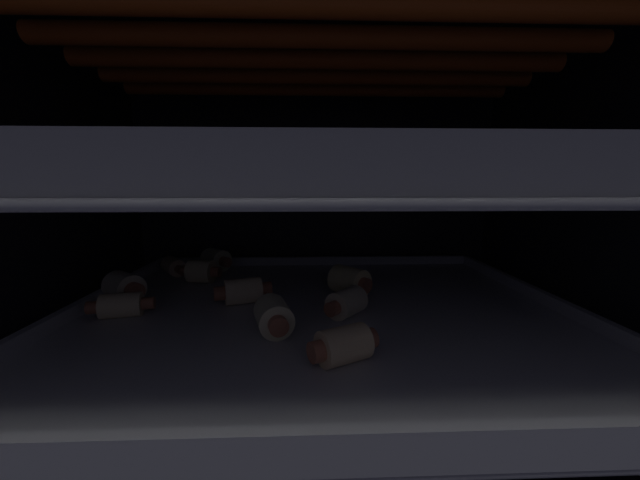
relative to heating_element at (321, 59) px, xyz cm
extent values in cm
cube|color=black|center=(0.00, 0.00, -35.35)|extent=(60.52, 49.20, 1.20)
cube|color=black|center=(0.00, 24.00, -16.26)|extent=(60.52, 1.20, 36.99)
cube|color=black|center=(-29.66, 0.00, -16.26)|extent=(1.20, 46.80, 36.99)
cube|color=black|center=(29.66, 0.00, -16.26)|extent=(1.20, 46.80, 36.99)
cube|color=black|center=(0.00, 0.00, 2.84)|extent=(60.52, 49.20, 1.20)
cylinder|color=#F25919|center=(0.00, -10.30, 0.00)|extent=(46.50, 1.77, 1.77)
cylinder|color=#F25919|center=(0.00, -5.15, 0.00)|extent=(46.50, 1.77, 1.77)
cylinder|color=#F25919|center=(0.00, 0.00, 0.00)|extent=(46.50, 1.77, 1.77)
cylinder|color=#F25919|center=(0.00, 5.15, 0.00)|extent=(46.50, 1.77, 1.77)
cylinder|color=#F25919|center=(0.00, 10.30, 0.00)|extent=(46.50, 1.77, 1.77)
cylinder|color=#B7B7BC|center=(-27.34, 0.00, -26.14)|extent=(0.59, 45.87, 0.59)
cylinder|color=#B7B7BC|center=(27.34, 0.00, -26.14)|extent=(0.59, 45.87, 0.59)
cylinder|color=#B7B7BC|center=(0.00, -20.07, -26.14)|extent=(54.68, 0.59, 0.59)
cylinder|color=#B7B7BC|center=(0.00, -14.33, -26.14)|extent=(54.68, 0.59, 0.59)
cylinder|color=#B7B7BC|center=(0.00, -8.60, -26.14)|extent=(54.68, 0.59, 0.59)
cylinder|color=#B7B7BC|center=(0.00, -2.87, -26.14)|extent=(54.68, 0.59, 0.59)
cylinder|color=#B7B7BC|center=(0.00, 2.87, -26.14)|extent=(54.68, 0.59, 0.59)
cylinder|color=#B7B7BC|center=(0.00, 8.60, -26.14)|extent=(54.68, 0.59, 0.59)
cylinder|color=#B7B7BC|center=(0.00, 14.33, -26.14)|extent=(54.68, 0.59, 0.59)
cylinder|color=#B7B7BC|center=(0.00, 20.07, -26.14)|extent=(54.68, 0.59, 0.59)
cube|color=silver|center=(0.00, 0.00, -25.27)|extent=(50.05, 40.87, 1.14)
cube|color=silver|center=(0.00, -20.04, -24.07)|extent=(50.05, 0.80, 1.27)
cube|color=silver|center=(0.00, 20.04, -24.07)|extent=(50.05, 0.80, 1.27)
cube|color=silver|center=(-24.62, 0.00, -24.07)|extent=(0.80, 40.87, 1.27)
cube|color=silver|center=(24.62, 0.00, -24.07)|extent=(0.80, 40.87, 1.27)
cylinder|color=beige|center=(-20.80, 14.50, -23.48)|extent=(4.44, 4.73, 2.45)
cylinder|color=#9E563D|center=(-22.34, 16.48, -23.48)|extent=(1.48, 1.45, 1.14)
cylinder|color=#9E563D|center=(-19.27, 12.51, -23.48)|extent=(1.48, 1.45, 1.14)
cylinder|color=beige|center=(-19.84, -1.73, -23.50)|extent=(4.14, 3.18, 2.41)
cylinder|color=#9E563D|center=(-17.46, -1.18, -23.50)|extent=(1.42, 1.48, 1.24)
cylinder|color=#9E563D|center=(-22.21, -2.27, -23.50)|extent=(1.42, 1.48, 1.24)
cylinder|color=beige|center=(-21.94, 3.03, -23.07)|extent=(5.01, 4.92, 3.26)
cylinder|color=#9E563D|center=(-23.83, 4.55, -23.07)|extent=(1.95, 2.07, 1.84)
cylinder|color=#9E563D|center=(-20.06, 1.52, -23.07)|extent=(1.95, 2.07, 1.84)
cylinder|color=beige|center=(3.51, 4.37, -23.03)|extent=(5.21, 5.29, 3.34)
cylinder|color=#9E563D|center=(1.93, 6.19, -23.03)|extent=(1.79, 1.68, 1.74)
cylinder|color=#9E563D|center=(5.08, 2.54, -23.03)|extent=(1.79, 1.68, 1.74)
cylinder|color=beige|center=(-4.47, -5.95, -23.17)|extent=(3.96, 4.44, 3.06)
cylinder|color=#9E563D|center=(-5.08, -3.76, -23.17)|extent=(1.82, 1.20, 1.67)
cylinder|color=#9E563D|center=(-3.87, -8.13, -23.17)|extent=(1.82, 1.20, 1.67)
cylinder|color=beige|center=(1.18, -11.34, -23.34)|extent=(4.47, 4.04, 2.72)
cylinder|color=#9E563D|center=(3.20, -10.35, -23.34)|extent=(1.46, 1.78, 1.56)
cylinder|color=#9E563D|center=(-0.85, -12.32, -23.34)|extent=(1.46, 1.78, 1.56)
cylinder|color=beige|center=(-8.51, 1.82, -23.30)|extent=(4.56, 3.86, 2.80)
cylinder|color=#9E563D|center=(-10.91, 1.05, -23.30)|extent=(1.57, 1.81, 1.53)
cylinder|color=#9E563D|center=(-6.11, 2.60, -23.30)|extent=(1.57, 1.81, 1.53)
cylinder|color=beige|center=(2.44, -2.22, -23.33)|extent=(4.47, 4.53, 2.75)
cylinder|color=#9E563D|center=(3.97, -0.52, -23.33)|extent=(1.68, 1.65, 1.41)
cylinder|color=#9E563D|center=(0.90, -3.92, -23.33)|extent=(1.68, 1.65, 1.41)
cylinder|color=beige|center=(-15.28, 16.83, -23.08)|extent=(4.80, 4.78, 3.25)
cylinder|color=#9E563D|center=(-13.53, 15.27, -23.08)|extent=(1.86, 1.89, 1.49)
cylinder|color=#9E563D|center=(-17.04, 18.39, -23.08)|extent=(1.86, 1.89, 1.49)
cylinder|color=beige|center=(-15.61, 10.27, -23.20)|extent=(3.68, 3.53, 3.01)
cylinder|color=#9E563D|center=(-17.72, 10.65, -23.20)|extent=(1.31, 1.54, 1.37)
cylinder|color=#9E563D|center=(-13.51, 9.89, -23.20)|extent=(1.31, 1.54, 1.37)
cylinder|color=#B7B7BC|center=(-27.34, 0.00, -12.45)|extent=(0.57, 45.87, 0.57)
cylinder|color=#B7B7BC|center=(27.34, 0.00, -12.45)|extent=(0.57, 45.87, 0.57)
cylinder|color=#B7B7BC|center=(0.00, -20.85, -12.45)|extent=(54.68, 0.57, 0.57)
cylinder|color=#B7B7BC|center=(0.00, -16.68, -12.45)|extent=(54.68, 0.57, 0.57)
cylinder|color=#B7B7BC|center=(0.00, -12.51, -12.45)|extent=(54.68, 0.57, 0.57)
cylinder|color=#B7B7BC|center=(0.00, -8.34, -12.45)|extent=(54.68, 0.57, 0.57)
cylinder|color=#B7B7BC|center=(0.00, -4.17, -12.45)|extent=(54.68, 0.57, 0.57)
cylinder|color=#B7B7BC|center=(0.00, 0.00, -12.45)|extent=(54.68, 0.57, 0.57)
cylinder|color=#B7B7BC|center=(0.00, 4.17, -12.45)|extent=(54.68, 0.57, 0.57)
cylinder|color=#B7B7BC|center=(0.00, 8.34, -12.45)|extent=(54.68, 0.57, 0.57)
cylinder|color=#B7B7BC|center=(0.00, 12.51, -12.45)|extent=(54.68, 0.57, 0.57)
cylinder|color=#B7B7BC|center=(0.00, 16.68, -12.45)|extent=(54.68, 0.57, 0.57)
cylinder|color=#B7B7BC|center=(0.00, 20.85, -12.45)|extent=(54.68, 0.57, 0.57)
cube|color=gray|center=(0.00, 0.00, -11.57)|extent=(50.05, 40.87, 1.19)
cube|color=gray|center=(0.00, -20.04, -10.15)|extent=(50.05, 0.80, 1.66)
cube|color=gray|center=(0.00, 20.04, -10.15)|extent=(50.05, 0.80, 1.66)
cube|color=gray|center=(-24.62, 0.00, -10.15)|extent=(0.80, 40.87, 1.66)
cube|color=gray|center=(24.62, 0.00, -10.15)|extent=(0.80, 40.87, 1.66)
cylinder|color=beige|center=(3.14, 5.27, -9.66)|extent=(4.60, 3.54, 2.63)
cylinder|color=#9E563D|center=(0.76, 5.86, -9.66)|extent=(1.10, 1.36, 1.20)
cylinder|color=#9E563D|center=(5.53, 4.68, -9.66)|extent=(1.10, 1.36, 1.20)
cylinder|color=beige|center=(1.07, -7.93, -9.74)|extent=(3.49, 4.19, 2.46)
cylinder|color=#9E563D|center=(1.78, -5.89, -9.74)|extent=(1.36, 1.08, 1.18)
cylinder|color=#9E563D|center=(0.37, -9.97, -9.74)|extent=(1.36, 1.08, 1.18)
cylinder|color=beige|center=(18.19, -2.16, -9.29)|extent=(4.60, 4.61, 3.37)
cylinder|color=#9E563D|center=(16.27, -1.00, -9.29)|extent=(1.82, 1.98, 1.63)
cylinder|color=#9E563D|center=(20.10, -3.33, -9.29)|extent=(1.82, 1.98, 1.63)
cylinder|color=beige|center=(-2.92, 13.84, -9.40)|extent=(5.00, 4.83, 3.14)
cylinder|color=#9E563D|center=(-4.98, 12.34, -9.40)|extent=(1.80, 1.86, 1.43)
cylinder|color=#9E563D|center=(-0.87, 15.34, -9.40)|extent=(1.80, 1.86, 1.43)
cylinder|color=beige|center=(11.06, 14.12, -9.42)|extent=(3.41, 4.05, 3.10)
cylinder|color=#9E563D|center=(11.27, 11.68, -9.42)|extent=(1.53, 1.22, 1.44)
cylinder|color=#9E563D|center=(10.86, 16.57, -9.42)|extent=(1.53, 1.22, 1.44)
cylinder|color=beige|center=(-6.72, 3.08, -9.51)|extent=(4.08, 3.92, 2.92)
cylinder|color=#9E563D|center=(-4.81, 2.30, -9.51)|extent=(1.39, 1.68, 1.44)
cylinder|color=#9E563D|center=(-8.63, 3.86, -9.51)|extent=(1.39, 1.68, 1.44)
cylinder|color=beige|center=(-5.66, 10.11, -9.57)|extent=(3.44, 3.48, 2.80)
cylinder|color=#9E563D|center=(-5.22, 8.43, -9.57)|extent=(1.68, 0.99, 1.57)
cylinder|color=#9E563D|center=(-6.11, 11.78, -9.57)|extent=(1.68, 0.99, 1.57)
cylinder|color=beige|center=(17.03, 7.70, -9.57)|extent=(4.33, 3.98, 2.81)
cylinder|color=#9E563D|center=(18.98, 6.85, -9.57)|extent=(1.31, 1.74, 1.57)
cylinder|color=#9E563D|center=(15.08, 8.55, -9.57)|extent=(1.31, 1.74, 1.57)
cylinder|color=beige|center=(16.67, 14.45, -9.73)|extent=(3.46, 3.77, 2.49)
cylinder|color=#9E563D|center=(15.90, 12.58, -9.73)|extent=(1.64, 1.44, 1.36)
cylinder|color=#9E563D|center=(17.43, 16.33, -9.73)|extent=(1.64, 1.44, 1.36)
cylinder|color=beige|center=(-17.35, 13.01, -9.74)|extent=(3.54, 3.83, 2.47)
cylinder|color=#9E563D|center=(-16.53, 11.26, -9.74)|extent=(1.56, 1.30, 1.35)
cylinder|color=#9E563D|center=(-18.17, 14.77, -9.74)|extent=(1.56, 1.30, 1.35)
camera|label=1|loc=(-1.45, -35.27, -11.56)|focal=19.55mm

